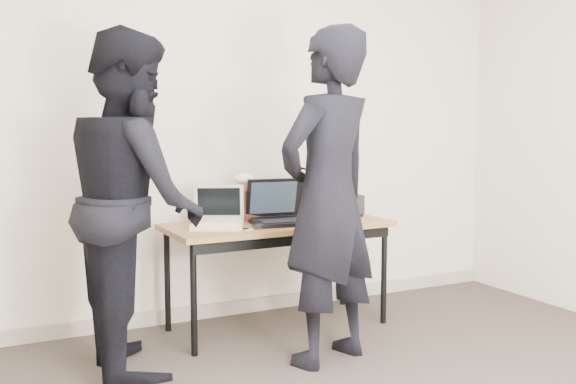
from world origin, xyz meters
TOP-DOWN VIEW (x-y plane):
  - room at (0.00, 0.00)m, footprint 4.60×4.60m
  - desk at (0.13, 1.82)m, footprint 1.51×0.68m
  - laptop_beige at (-0.29, 1.83)m, footprint 0.43×0.42m
  - laptop_center at (0.13, 1.81)m, footprint 0.42×0.41m
  - laptop_right at (0.58, 1.95)m, footprint 0.42×0.41m
  - leather_satchel at (-0.05, 2.05)m, footprint 0.37×0.20m
  - tissue at (-0.02, 2.05)m, footprint 0.15×0.12m
  - equipment_box at (0.76, 2.01)m, footprint 0.27×0.24m
  - power_brick at (-0.09, 1.65)m, footprint 0.07×0.05m
  - cables at (0.18, 1.82)m, footprint 1.14×0.50m
  - person_typist at (0.12, 1.13)m, footprint 0.82×0.67m
  - person_observer at (-0.89, 1.56)m, footprint 0.77×0.96m
  - baseboard at (0.00, 2.23)m, footprint 4.50×0.03m

SIDE VIEW (x-z plane):
  - baseboard at x=0.00m, z-range 0.00..0.10m
  - desk at x=0.13m, z-range 0.30..1.02m
  - cables at x=0.18m, z-range 0.72..0.73m
  - power_brick at x=-0.09m, z-range 0.72..0.75m
  - laptop_beige at x=-0.29m, z-range 0.64..0.90m
  - laptop_right at x=0.58m, z-range 0.65..0.91m
  - laptop_center at x=0.13m, z-range 0.64..0.93m
  - equipment_box at x=0.76m, z-range 0.72..0.86m
  - leather_satchel at x=-0.05m, z-range 0.72..0.97m
  - person_observer at x=-0.89m, z-range 0.00..1.90m
  - person_typist at x=0.12m, z-range 0.00..1.93m
  - tissue at x=-0.02m, z-range 0.97..1.04m
  - room at x=0.00m, z-range -0.05..2.75m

